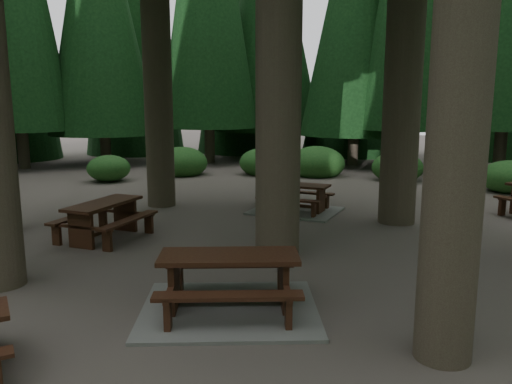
% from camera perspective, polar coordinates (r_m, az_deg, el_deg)
% --- Properties ---
extents(ground, '(80.00, 80.00, 0.00)m').
position_cam_1_polar(ground, '(9.87, -2.35, -7.33)').
color(ground, '#524942').
rests_on(ground, ground).
extents(picnic_table_a, '(3.18, 2.98, 0.85)m').
position_cam_1_polar(picnic_table_a, '(7.30, -3.06, -11.26)').
color(picnic_table_a, gray).
rests_on(picnic_table_a, ground).
extents(picnic_table_b, '(1.67, 2.02, 0.83)m').
position_cam_1_polar(picnic_table_b, '(11.42, -16.97, -2.48)').
color(picnic_table_b, '#371510').
rests_on(picnic_table_b, ground).
extents(picnic_table_c, '(2.29, 1.90, 0.78)m').
position_cam_1_polar(picnic_table_c, '(13.75, 4.55, -1.19)').
color(picnic_table_c, gray).
rests_on(picnic_table_c, ground).
extents(shrub_ring, '(23.86, 24.64, 1.49)m').
position_cam_1_polar(shrub_ring, '(10.14, 3.13, -4.50)').
color(shrub_ring, '#1F5C20').
rests_on(shrub_ring, ground).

